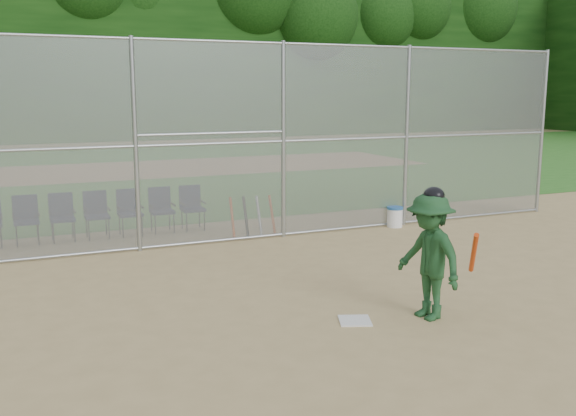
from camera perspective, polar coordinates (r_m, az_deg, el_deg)
name	(u,v)px	position (r m, az deg, el deg)	size (l,w,h in m)	color
ground	(363,319)	(8.77, 6.72, -9.81)	(100.00, 100.00, 0.00)	tan
grass_strip	(126,170)	(25.60, -14.19, 3.30)	(100.00, 100.00, 0.00)	#2A671F
dirt_patch_far	(126,170)	(25.60, -14.19, 3.31)	(24.00, 24.00, 0.00)	tan
backstop_fence	(237,139)	(12.82, -4.55, 6.11)	(16.09, 0.09, 4.00)	gray
treeline	(111,28)	(27.51, -15.45, 15.19)	(81.00, 60.00, 11.00)	black
home_plate	(355,321)	(8.68, 5.96, -9.92)	(0.41, 0.41, 0.02)	silver
batter_at_plate	(429,256)	(8.72, 12.45, -4.15)	(0.99, 1.26, 1.78)	#1C4723
water_cooler	(395,217)	(14.59, 9.48, -0.77)	(0.36, 0.36, 0.46)	white
spare_bats	(252,216)	(13.57, -3.19, -0.71)	(0.96, 0.37, 0.83)	#D84C14
chair_3	(26,221)	(13.74, -22.24, -1.04)	(0.54, 0.52, 0.96)	#0E1633
chair_4	(62,218)	(13.77, -19.42, -0.83)	(0.54, 0.52, 0.96)	#0E1633
chair_5	(97,215)	(13.83, -16.61, -0.62)	(0.54, 0.52, 0.96)	#0E1633
chair_6	(130,213)	(13.93, -13.85, -0.42)	(0.54, 0.52, 0.96)	#0E1633
chair_7	(162,210)	(14.06, -11.12, -0.21)	(0.54, 0.52, 0.96)	#0E1633
chair_8	(193,208)	(14.22, -8.45, -0.01)	(0.54, 0.52, 0.96)	#0E1633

